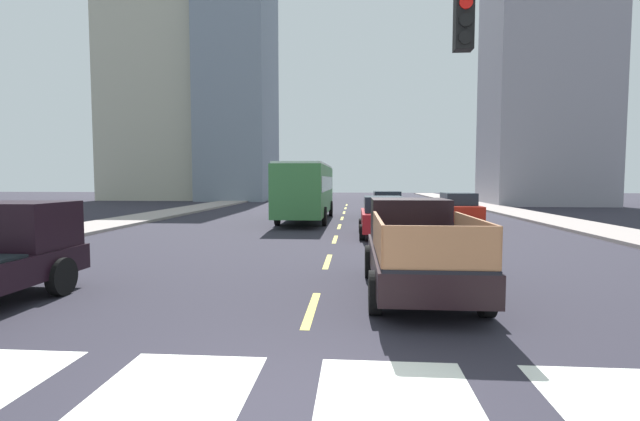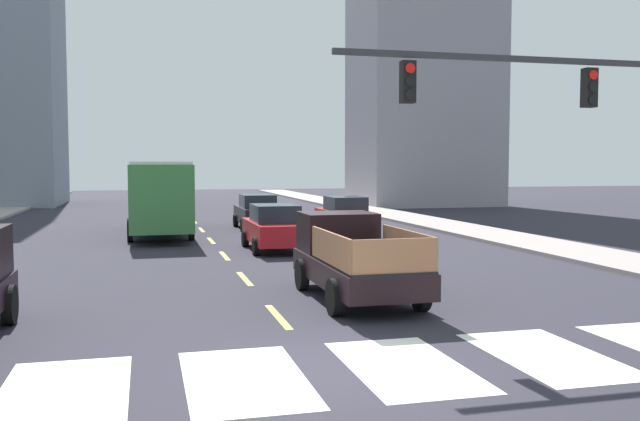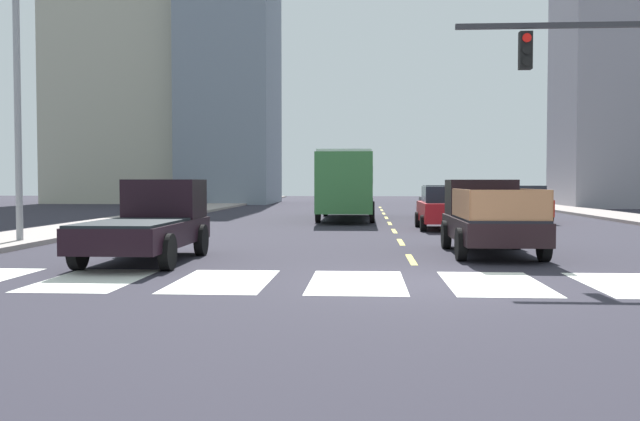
# 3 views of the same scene
# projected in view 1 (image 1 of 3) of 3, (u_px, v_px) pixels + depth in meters

# --- Properties ---
(sidewalk_right) EXTENTS (3.08, 110.00, 0.15)m
(sidewalk_right) POSITION_uv_depth(u_px,v_px,m) (597.00, 229.00, 21.50)
(sidewalk_right) COLOR gray
(sidewalk_right) RESTS_ON ground
(sidewalk_left) EXTENTS (3.08, 110.00, 0.15)m
(sidewalk_left) POSITION_uv_depth(u_px,v_px,m) (101.00, 225.00, 23.39)
(sidewalk_left) COLOR gray
(sidewalk_left) RESTS_ON ground
(crosswalk_stripe_3) EXTENTS (1.79, 3.27, 0.01)m
(crosswalk_stripe_3) POSITION_uv_depth(u_px,v_px,m) (150.00, 417.00, 4.65)
(crosswalk_stripe_3) COLOR white
(crosswalk_stripe_3) RESTS_ON ground
(lane_dash_0) EXTENTS (0.16, 2.40, 0.01)m
(lane_dash_0) POSITION_uv_depth(u_px,v_px,m) (312.00, 309.00, 8.53)
(lane_dash_0) COLOR #D6C748
(lane_dash_0) RESTS_ON ground
(lane_dash_1) EXTENTS (0.16, 2.40, 0.01)m
(lane_dash_1) POSITION_uv_depth(u_px,v_px,m) (328.00, 261.00, 13.50)
(lane_dash_1) COLOR #D6C748
(lane_dash_1) RESTS_ON ground
(lane_dash_2) EXTENTS (0.16, 2.40, 0.01)m
(lane_dash_2) POSITION_uv_depth(u_px,v_px,m) (335.00, 239.00, 18.47)
(lane_dash_2) COLOR #D6C748
(lane_dash_2) RESTS_ON ground
(lane_dash_3) EXTENTS (0.16, 2.40, 0.01)m
(lane_dash_3) POSITION_uv_depth(u_px,v_px,m) (339.00, 227.00, 23.44)
(lane_dash_3) COLOR #D6C748
(lane_dash_3) RESTS_ON ground
(lane_dash_4) EXTENTS (0.16, 2.40, 0.01)m
(lane_dash_4) POSITION_uv_depth(u_px,v_px,m) (342.00, 218.00, 28.42)
(lane_dash_4) COLOR #D6C748
(lane_dash_4) RESTS_ON ground
(lane_dash_5) EXTENTS (0.16, 2.40, 0.01)m
(lane_dash_5) POSITION_uv_depth(u_px,v_px,m) (344.00, 213.00, 33.39)
(lane_dash_5) COLOR #D6C748
(lane_dash_5) RESTS_ON ground
(lane_dash_6) EXTENTS (0.16, 2.40, 0.01)m
(lane_dash_6) POSITION_uv_depth(u_px,v_px,m) (346.00, 208.00, 38.36)
(lane_dash_6) COLOR #D6C748
(lane_dash_6) RESTS_ON ground
(lane_dash_7) EXTENTS (0.16, 2.40, 0.01)m
(lane_dash_7) POSITION_uv_depth(u_px,v_px,m) (347.00, 205.00, 43.34)
(lane_dash_7) COLOR #D6C748
(lane_dash_7) RESTS_ON ground
(pickup_stakebed) EXTENTS (2.18, 5.20, 1.96)m
(pickup_stakebed) POSITION_uv_depth(u_px,v_px,m) (415.00, 247.00, 10.06)
(pickup_stakebed) COLOR black
(pickup_stakebed) RESTS_ON ground
(city_bus) EXTENTS (2.72, 10.80, 3.32)m
(city_bus) POSITION_uv_depth(u_px,v_px,m) (307.00, 188.00, 26.74)
(city_bus) COLOR #397A3E
(city_bus) RESTS_ON ground
(sedan_mid) EXTENTS (2.02, 4.40, 1.72)m
(sedan_mid) POSITION_uv_depth(u_px,v_px,m) (383.00, 216.00, 19.39)
(sedan_mid) COLOR red
(sedan_mid) RESTS_ON ground
(sedan_near_left) EXTENTS (2.02, 4.40, 1.72)m
(sedan_near_left) POSITION_uv_depth(u_px,v_px,m) (387.00, 205.00, 28.06)
(sedan_near_left) COLOR black
(sedan_near_left) RESTS_ON ground
(sedan_far) EXTENTS (2.02, 4.40, 1.72)m
(sedan_far) POSITION_uv_depth(u_px,v_px,m) (458.00, 209.00, 24.54)
(sedan_far) COLOR red
(sedan_far) RESTS_ON ground
(tower_tall_centre) EXTENTS (11.94, 7.38, 36.14)m
(tower_tall_centre) POSITION_uv_depth(u_px,v_px,m) (155.00, 48.00, 53.91)
(tower_tall_centre) COLOR #B0AC98
(tower_tall_centre) RESTS_ON ground
(block_mid_left) EXTENTS (10.56, 8.10, 27.45)m
(block_mid_left) POSITION_uv_depth(u_px,v_px,m) (546.00, 60.00, 42.91)
(block_mid_left) COLOR gray
(block_mid_left) RESTS_ON ground
(block_mid_right) EXTENTS (7.73, 10.80, 25.36)m
(block_mid_right) POSITION_uv_depth(u_px,v_px,m) (239.00, 93.00, 53.56)
(block_mid_right) COLOR gray
(block_mid_right) RESTS_ON ground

